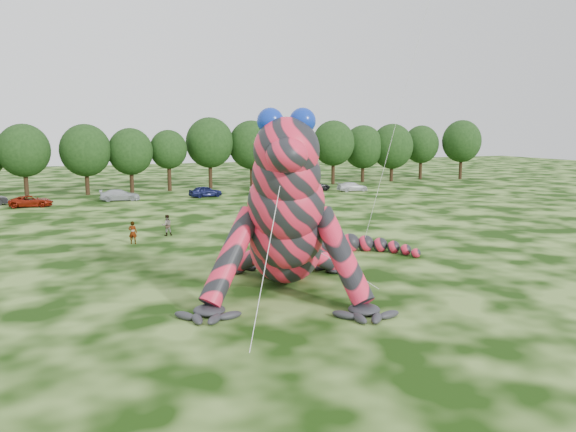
# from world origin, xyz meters

# --- Properties ---
(ground) EXTENTS (240.00, 240.00, 0.00)m
(ground) POSITION_xyz_m (0.00, 0.00, 0.00)
(ground) COLOR #16330A
(ground) RESTS_ON ground
(inflatable_gecko) EXTENTS (22.86, 24.65, 9.96)m
(inflatable_gecko) POSITION_xyz_m (-1.37, 6.85, 4.98)
(inflatable_gecko) COLOR #E72241
(inflatable_gecko) RESTS_ON ground
(tree_6) EXTENTS (6.52, 5.86, 9.49)m
(tree_6) POSITION_xyz_m (-17.56, 56.68, 4.75)
(tree_6) COLOR black
(tree_6) RESTS_ON ground
(tree_7) EXTENTS (6.68, 6.01, 9.48)m
(tree_7) POSITION_xyz_m (-10.08, 56.80, 4.74)
(tree_7) COLOR black
(tree_7) RESTS_ON ground
(tree_8) EXTENTS (6.14, 5.53, 8.94)m
(tree_8) POSITION_xyz_m (-4.22, 56.99, 4.47)
(tree_8) COLOR black
(tree_8) RESTS_ON ground
(tree_9) EXTENTS (5.27, 4.74, 8.68)m
(tree_9) POSITION_xyz_m (1.06, 57.35, 4.34)
(tree_9) COLOR black
(tree_9) RESTS_ON ground
(tree_10) EXTENTS (7.09, 6.38, 10.50)m
(tree_10) POSITION_xyz_m (7.40, 58.58, 5.25)
(tree_10) COLOR black
(tree_10) RESTS_ON ground
(tree_11) EXTENTS (7.01, 6.31, 10.07)m
(tree_11) POSITION_xyz_m (13.79, 58.20, 5.03)
(tree_11) COLOR black
(tree_11) RESTS_ON ground
(tree_12) EXTENTS (5.99, 5.39, 8.97)m
(tree_12) POSITION_xyz_m (20.01, 57.74, 4.49)
(tree_12) COLOR black
(tree_12) RESTS_ON ground
(tree_13) EXTENTS (6.83, 6.15, 10.13)m
(tree_13) POSITION_xyz_m (27.13, 57.13, 5.06)
(tree_13) COLOR black
(tree_13) RESTS_ON ground
(tree_14) EXTENTS (6.82, 6.14, 9.40)m
(tree_14) POSITION_xyz_m (33.46, 58.72, 4.70)
(tree_14) COLOR black
(tree_14) RESTS_ON ground
(tree_15) EXTENTS (7.17, 6.45, 9.63)m
(tree_15) POSITION_xyz_m (38.47, 57.77, 4.82)
(tree_15) COLOR black
(tree_15) RESTS_ON ground
(tree_16) EXTENTS (6.26, 5.63, 9.37)m
(tree_16) POSITION_xyz_m (45.45, 59.37, 4.69)
(tree_16) COLOR black
(tree_16) RESTS_ON ground
(tree_17) EXTENTS (6.98, 6.28, 10.30)m
(tree_17) POSITION_xyz_m (51.95, 56.66, 5.15)
(tree_17) COLOR black
(tree_17) RESTS_ON ground
(car_2) EXTENTS (4.91, 2.74, 1.30)m
(car_2) POSITION_xyz_m (-16.66, 46.67, 0.65)
(car_2) COLOR maroon
(car_2) RESTS_ON ground
(car_3) EXTENTS (5.03, 2.57, 1.40)m
(car_3) POSITION_xyz_m (-6.70, 48.58, 0.70)
(car_3) COLOR #B2B8BD
(car_3) RESTS_ON ground
(car_4) EXTENTS (4.49, 2.35, 1.46)m
(car_4) POSITION_xyz_m (4.05, 48.24, 0.73)
(car_4) COLOR #131745
(car_4) RESTS_ON ground
(car_5) EXTENTS (4.65, 1.96, 1.49)m
(car_5) POSITION_xyz_m (12.55, 48.10, 0.75)
(car_5) COLOR silver
(car_5) RESTS_ON ground
(car_6) EXTENTS (5.05, 2.57, 1.37)m
(car_6) POSITION_xyz_m (20.33, 49.76, 0.68)
(car_6) COLOR #28282B
(car_6) RESTS_ON ground
(car_7) EXTENTS (4.56, 2.03, 1.30)m
(car_7) POSITION_xyz_m (25.03, 46.83, 0.65)
(car_7) COLOR silver
(car_7) RESTS_ON ground
(spectator_1) EXTENTS (0.89, 0.70, 1.77)m
(spectator_1) POSITION_xyz_m (-5.41, 23.40, 0.89)
(spectator_1) COLOR gray
(spectator_1) RESTS_ON ground
(spectator_5) EXTENTS (1.12, 1.54, 1.61)m
(spectator_5) POSITION_xyz_m (0.48, 20.54, 0.80)
(spectator_5) COLOR gray
(spectator_5) RESTS_ON ground
(spectator_2) EXTENTS (0.76, 1.10, 1.55)m
(spectator_2) POSITION_xyz_m (10.94, 28.00, 0.78)
(spectator_2) COLOR gray
(spectator_2) RESTS_ON ground
(spectator_0) EXTENTS (0.77, 0.64, 1.79)m
(spectator_0) POSITION_xyz_m (-8.48, 21.01, 0.90)
(spectator_0) COLOR gray
(spectator_0) RESTS_ON ground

